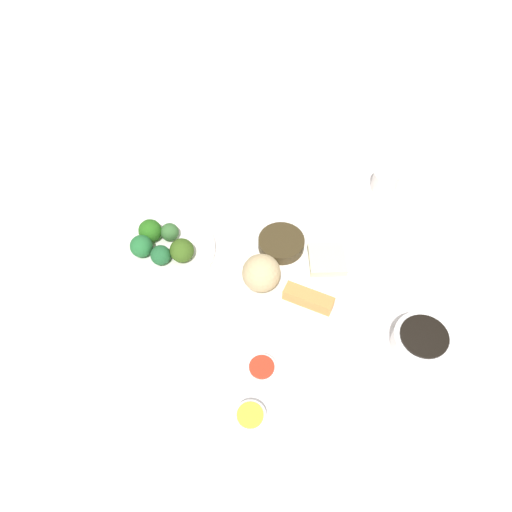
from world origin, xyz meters
TOP-DOWN VIEW (x-y plane):
  - tabletop at (0.00, 0.00)m, footprint 2.20×2.20m
  - main_plate at (-0.02, -0.02)m, footprint 0.26×0.26m
  - rice_scoop at (-0.08, -0.05)m, footprint 0.07×0.07m
  - spring_roll at (0.00, -0.09)m, footprint 0.10×0.07m
  - crab_rangoon_wonton at (0.04, -0.00)m, footprint 0.07×0.07m
  - stir_fry_heap at (-0.04, 0.04)m, footprint 0.09×0.09m
  - broccoli_plate at (-0.27, 0.05)m, footprint 0.21×0.21m
  - broccoli_floret_0 at (-0.30, 0.07)m, footprint 0.05×0.05m
  - broccoli_floret_1 at (-0.27, 0.01)m, footprint 0.04×0.04m
  - broccoli_floret_2 at (-0.23, 0.02)m, footprint 0.05×0.05m
  - broccoli_floret_3 at (-0.26, 0.07)m, footprint 0.04×0.04m
  - broccoli_floret_4 at (-0.31, 0.04)m, footprint 0.04×0.04m
  - soy_sauce_bowl at (0.19, -0.18)m, footprint 0.10×0.10m
  - soy_sauce_bowl_liquid at (0.19, -0.18)m, footprint 0.08×0.08m
  - sauce_ramekin_hot_mustard at (-0.11, -0.30)m, footprint 0.05×0.05m
  - sauce_ramekin_hot_mustard_liquid at (-0.11, -0.30)m, footprint 0.04×0.04m
  - sauce_ramekin_sweet_and_sour at (-0.09, -0.22)m, footprint 0.05×0.05m
  - sauce_ramekin_sweet_and_sour_liquid at (-0.09, -0.22)m, footprint 0.04×0.04m
  - teacup at (0.19, 0.21)m, footprint 0.06×0.06m

SIDE VIEW (x-z plane):
  - tabletop at x=0.00m, z-range 0.00..0.02m
  - broccoli_plate at x=-0.27m, z-range 0.02..0.03m
  - main_plate at x=-0.02m, z-range 0.02..0.04m
  - sauce_ramekin_hot_mustard at x=-0.11m, z-range 0.02..0.05m
  - sauce_ramekin_sweet_and_sour at x=-0.09m, z-range 0.02..0.05m
  - soy_sauce_bowl at x=0.19m, z-range 0.02..0.06m
  - teacup at x=0.19m, z-range 0.02..0.07m
  - crab_rangoon_wonton at x=0.04m, z-range 0.04..0.05m
  - stir_fry_heap at x=-0.04m, z-range 0.04..0.06m
  - sauce_ramekin_hot_mustard_liquid at x=-0.11m, z-range 0.05..0.05m
  - sauce_ramekin_sweet_and_sour_liquid at x=-0.09m, z-range 0.05..0.05m
  - spring_roll at x=0.00m, z-range 0.04..0.06m
  - broccoli_floret_3 at x=-0.26m, z-range 0.03..0.07m
  - broccoli_floret_1 at x=-0.27m, z-range 0.03..0.07m
  - broccoli_floret_4 at x=-0.31m, z-range 0.03..0.08m
  - broccoli_floret_0 at x=-0.30m, z-range 0.03..0.08m
  - broccoli_floret_2 at x=-0.23m, z-range 0.03..0.08m
  - soy_sauce_bowl_liquid at x=0.19m, z-range 0.06..0.06m
  - rice_scoop at x=-0.08m, z-range 0.04..0.11m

